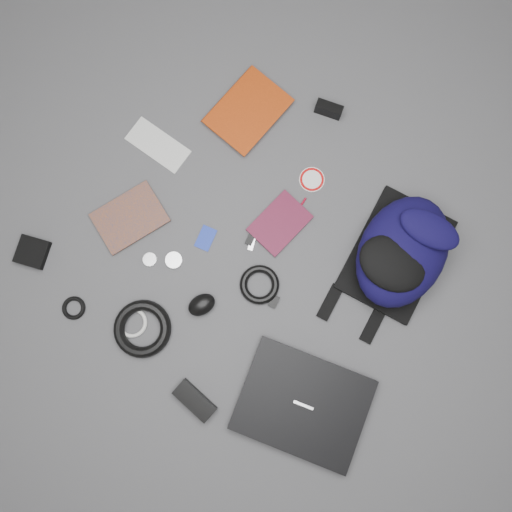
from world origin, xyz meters
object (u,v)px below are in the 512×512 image
Objects in this scene: backpack at (402,251)px; comic_book at (118,197)px; textbook_red at (226,93)px; dvd_case at (280,223)px; compact_camera at (329,109)px; mouse at (202,305)px; laptop at (303,404)px; power_brick at (195,400)px; pouch at (32,252)px.

comic_book is (-0.85, -0.42, -0.08)m from backpack.
dvd_case is (0.42, -0.25, -0.01)m from textbook_red.
mouse is (0.07, -0.78, -0.00)m from compact_camera.
compact_camera reaches higher than laptop.
mouse is (-0.04, -0.37, 0.02)m from dvd_case.
backpack is 1.59× the size of textbook_red.
textbook_red is 0.73m from mouse.
power_brick is at bearing -71.78° from dvd_case.
mouse is 0.95× the size of pouch.
laptop reaches higher than textbook_red.
power_brick reaches higher than pouch.
mouse is 0.59m from pouch.
laptop is 0.45m from mouse.
dvd_case is (0.48, 0.26, -0.00)m from comic_book.
laptop reaches higher than pouch.
backpack is at bearing 37.36° from pouch.
compact_camera is (0.32, 0.17, 0.01)m from textbook_red.
backpack is 2.22× the size of dvd_case.
laptop is (0.05, -0.57, -0.07)m from backpack.
dvd_case is at bearing 118.01° from laptop.
backpack is at bearing 74.88° from mouse.
mouse reaches higher than pouch.
comic_book is at bearing -137.22° from compact_camera.
comic_book is at bearing -94.11° from textbook_red.
textbook_red is (-0.84, 0.67, -0.01)m from laptop.
power_brick is (-0.28, -0.20, -0.00)m from laptop.
compact_camera is (-0.47, 0.26, -0.06)m from backpack.
pouch is at bearing -152.12° from backpack.
comic_book is 2.44× the size of compact_camera.
compact_camera is at bearing 110.49° from dvd_case.
pouch is (-0.59, -0.58, 0.01)m from dvd_case.
textbook_red is (-0.79, 0.10, -0.07)m from backpack.
compact_camera reaches higher than comic_book.
mouse is 0.66× the size of power_brick.
mouse reaches higher than laptop.
backpack is at bearing -46.85° from compact_camera.
dvd_case is at bearing 44.54° from pouch.
laptop reaches higher than power_brick.
power_brick is 1.45× the size of pouch.
laptop is 2.80× the size of power_brick.
laptop is 1.07m from textbook_red.
backpack is 0.55m from compact_camera.
comic_book is at bearing 153.61° from laptop.
compact_camera is (-0.11, 0.41, 0.02)m from dvd_case.
dvd_case is at bearing -167.17° from backpack.
backpack reaches higher than power_brick.
pouch is at bearing -133.94° from compact_camera.
backpack reaches higher than compact_camera.
dvd_case is 1.95× the size of pouch.
comic_book is 0.33m from pouch.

